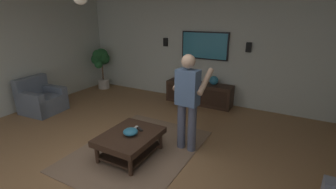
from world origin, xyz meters
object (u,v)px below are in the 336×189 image
Objects in this scene: remote_black at (140,129)px; wall_speaker_left at (249,47)px; person_standing at (188,98)px; remote_white at (135,128)px; vase_round at (214,80)px; armchair at (41,100)px; coffee_table at (130,140)px; bowl at (131,132)px; media_console at (199,93)px; tv at (205,46)px; wall_speaker_right at (166,42)px; potted_plant_tall at (101,62)px.

remote_black is 3.26m from wall_speaker_left.
person_standing is 10.93× the size of remote_black.
vase_round is (2.67, -0.45, 0.25)m from remote_white.
coffee_table is at bearing -14.69° from armchair.
media_console is at bearing -0.51° from bowl.
wall_speaker_left is (3.07, -1.13, 1.19)m from coffee_table.
tv is 5.18× the size of bowl.
coffee_table is at bearing -173.11° from remote_white.
wall_speaker_left is at bearing -24.60° from remote_white.
remote_white is 0.68× the size of wall_speaker_right.
remote_white is 2.72m from vase_round.
bowl is 3.44m from wall_speaker_right.
wall_speaker_left is (0.01, -1.07, 0.02)m from tv.
wall_speaker_right is at bearing 19.62° from bowl.
remote_black is (0.21, -0.03, -0.04)m from bowl.
wall_speaker_left reaches higher than remote_black.
coffee_table is 0.23m from remote_black.
wall_speaker_left is at bearing -80.57° from remote_black.
person_standing is 1.02m from remote_white.
person_standing is at bearing -47.72° from coffee_table.
vase_round is at bearing 95.09° from media_console.
potted_plant_tall is (2.67, 3.12, 0.54)m from coffee_table.
wall_speaker_left is (0.40, -4.25, 0.65)m from potted_plant_tall.
potted_plant_tall is 5.58× the size of vase_round.
bowl reaches higher than remote_white.
armchair is 3.73× the size of bowl.
remote_black is (-2.87, -0.00, -1.05)m from tv.
potted_plant_tall is (-0.15, 3.18, 0.56)m from media_console.
media_console is 2.63m from remote_black.
vase_round is (-0.21, -0.36, -0.81)m from tv.
vase_round is (0.03, -0.36, 0.39)m from media_console.
media_console is at bearing -60.18° from remote_black.
potted_plant_tall reaches higher than armchair.
tv is at bearing -60.19° from remote_black.
bowl reaches higher than remote_black.
armchair is 3.43m from wall_speaker_right.
wall_speaker_right reaches higher than bowl.
person_standing is 10.93× the size of remote_white.
person_standing is 7.45× the size of wall_speaker_right.
wall_speaker_left is at bearing -19.51° from bowl.
wall_speaker_left is 2.20m from wall_speaker_right.
armchair reaches higher than coffee_table.
tv is (0.24, -0.00, 1.19)m from media_console.
bowl is 1.56× the size of remote_white.
remote_white is at bearing -160.27° from wall_speaker_right.
wall_speaker_right is at bearing 19.17° from coffee_table.
coffee_table is 0.81× the size of potted_plant_tall.
tv is 5.53× the size of vase_round.
wall_speaker_right is at bearing 39.74° from person_standing.
media_console is 2.65m from remote_white.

